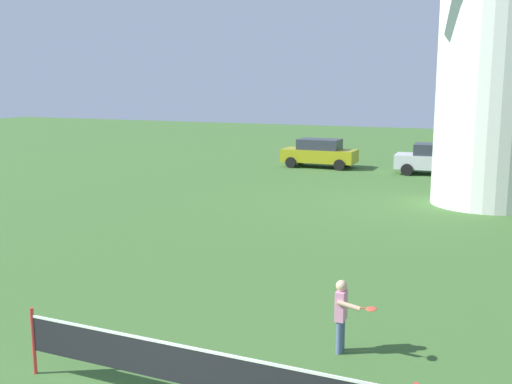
{
  "coord_description": "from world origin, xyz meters",
  "views": [
    {
      "loc": [
        4.25,
        -4.59,
        4.58
      ],
      "look_at": [
        0.25,
        4.3,
        2.85
      ],
      "focal_mm": 43.01,
      "sensor_mm": 36.0,
      "label": 1
    }
  ],
  "objects_px": {
    "tennis_net": "(197,368)",
    "parked_car_mustard": "(319,153)",
    "parked_car_silver": "(438,159)",
    "player_far": "(342,312)"
  },
  "relations": [
    {
      "from": "tennis_net",
      "to": "parked_car_mustard",
      "type": "distance_m",
      "value": 26.02
    },
    {
      "from": "parked_car_silver",
      "to": "tennis_net",
      "type": "bearing_deg",
      "value": -89.43
    },
    {
      "from": "tennis_net",
      "to": "parked_car_mustard",
      "type": "relative_size",
      "value": 1.48
    },
    {
      "from": "parked_car_mustard",
      "to": "parked_car_silver",
      "type": "bearing_deg",
      "value": -1.85
    },
    {
      "from": "player_far",
      "to": "parked_car_mustard",
      "type": "height_order",
      "value": "parked_car_mustard"
    },
    {
      "from": "parked_car_silver",
      "to": "parked_car_mustard",
      "type": "bearing_deg",
      "value": 178.15
    },
    {
      "from": "tennis_net",
      "to": "parked_car_mustard",
      "type": "height_order",
      "value": "parked_car_mustard"
    },
    {
      "from": "tennis_net",
      "to": "parked_car_mustard",
      "type": "bearing_deg",
      "value": 104.71
    },
    {
      "from": "tennis_net",
      "to": "parked_car_silver",
      "type": "bearing_deg",
      "value": 90.57
    },
    {
      "from": "player_far",
      "to": "tennis_net",
      "type": "bearing_deg",
      "value": -114.58
    }
  ]
}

